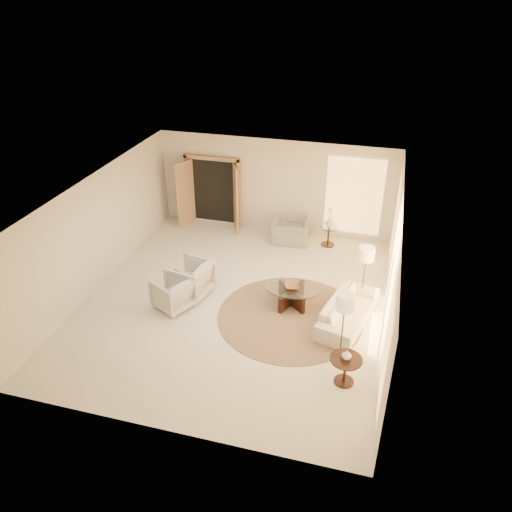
% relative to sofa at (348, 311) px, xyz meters
% --- Properties ---
extents(room, '(7.04, 8.04, 2.83)m').
position_rel_sofa_xyz_m(room, '(-2.68, 0.10, 1.09)').
color(room, beige).
rests_on(room, ground).
extents(windows_right, '(0.10, 6.40, 2.40)m').
position_rel_sofa_xyz_m(windows_right, '(0.77, 0.20, 1.04)').
color(windows_right, '#FFBF66').
rests_on(windows_right, room).
extents(window_back_corner, '(1.70, 0.10, 2.40)m').
position_rel_sofa_xyz_m(window_back_corner, '(-0.38, 4.05, 1.04)').
color(window_back_corner, '#FFBF66').
rests_on(window_back_corner, room).
extents(curtains_right, '(0.06, 5.20, 2.60)m').
position_rel_sofa_xyz_m(curtains_right, '(0.72, 1.10, 0.99)').
color(curtains_right, tan).
rests_on(curtains_right, room).
extents(french_doors, '(1.95, 0.66, 2.16)m').
position_rel_sofa_xyz_m(french_doors, '(-4.58, 3.92, 0.76)').
color(french_doors, tan).
rests_on(french_doors, room).
extents(area_rug, '(3.94, 3.94, 0.01)m').
position_rel_sofa_xyz_m(area_rug, '(-1.29, -0.16, -0.30)').
color(area_rug, '#483324').
rests_on(area_rug, room).
extents(sofa, '(1.29, 2.22, 0.61)m').
position_rel_sofa_xyz_m(sofa, '(0.00, 0.00, 0.00)').
color(sofa, beige).
rests_on(sofa, room).
extents(armchair_left, '(1.02, 1.06, 0.93)m').
position_rel_sofa_xyz_m(armchair_left, '(-3.84, 0.17, 0.16)').
color(armchair_left, beige).
rests_on(armchair_left, room).
extents(armchair_right, '(1.07, 1.09, 0.85)m').
position_rel_sofa_xyz_m(armchair_right, '(-4.01, -0.45, 0.12)').
color(armchair_right, beige).
rests_on(armchair_right, room).
extents(accent_chair, '(1.14, 0.80, 0.94)m').
position_rel_sofa_xyz_m(accent_chair, '(-2.03, 3.40, 0.17)').
color(accent_chair, gray).
rests_on(accent_chair, room).
extents(coffee_table, '(1.52, 1.52, 0.47)m').
position_rel_sofa_xyz_m(coffee_table, '(-1.36, 0.33, -0.01)').
color(coffee_table, black).
rests_on(coffee_table, room).
extents(end_table, '(0.62, 0.62, 0.58)m').
position_rel_sofa_xyz_m(end_table, '(0.14, -1.92, 0.10)').
color(end_table, black).
rests_on(end_table, room).
extents(side_table, '(0.51, 0.51, 0.59)m').
position_rel_sofa_xyz_m(side_table, '(-0.94, 3.50, 0.05)').
color(side_table, '#31241B').
rests_on(side_table, room).
extents(floor_lamp_near, '(0.36, 0.36, 1.50)m').
position_rel_sofa_xyz_m(floor_lamp_near, '(0.22, 0.84, 0.97)').
color(floor_lamp_near, '#31241B').
rests_on(floor_lamp_near, room).
extents(floor_lamp_far, '(0.39, 0.39, 1.61)m').
position_rel_sofa_xyz_m(floor_lamp_far, '(-0.02, -1.30, 1.06)').
color(floor_lamp_far, '#31241B').
rests_on(floor_lamp_far, room).
extents(bowl, '(0.43, 0.43, 0.08)m').
position_rel_sofa_xyz_m(bowl, '(-1.36, 0.33, 0.21)').
color(bowl, brown).
rests_on(bowl, coffee_table).
extents(end_vase, '(0.19, 0.19, 0.19)m').
position_rel_sofa_xyz_m(end_vase, '(0.14, -1.92, 0.37)').
color(end_vase, silver).
rests_on(end_vase, end_table).
extents(side_vase, '(0.32, 0.32, 0.26)m').
position_rel_sofa_xyz_m(side_vase, '(-0.94, 3.50, 0.41)').
color(side_vase, silver).
rests_on(side_vase, side_table).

